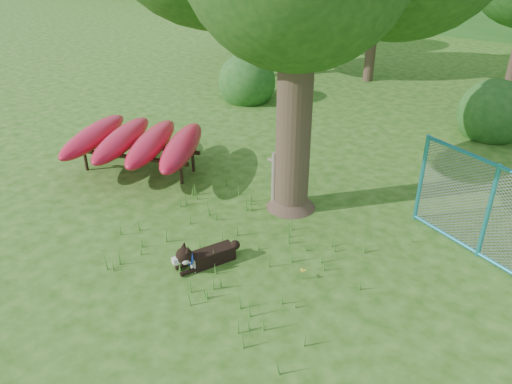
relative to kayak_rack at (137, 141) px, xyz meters
The scene contains 8 objects.
ground 4.19m from the kayak_rack, 27.50° to the right, with size 80.00×80.00×0.00m, color #235010.
wooden_post 3.40m from the kayak_rack, ahead, with size 0.31×0.11×1.15m.
kayak_rack is the anchor object (origin of this frame).
husky_dog 4.05m from the kayak_rack, 26.24° to the right, with size 0.62×1.10×0.52m.
fence_section 7.18m from the kayak_rack, 10.03° to the left, with size 2.71×1.15×2.82m.
wildflower_clump 5.23m from the kayak_rack, 12.11° to the right, with size 0.09×0.08×0.20m.
shrub_left 5.79m from the kayak_rack, 103.42° to the left, with size 1.80×1.80×1.80m, color #1D521A.
shrub_mid 9.11m from the kayak_rack, 51.38° to the left, with size 1.80×1.80×1.80m, color #1D521A.
Camera 1 is at (4.66, -4.61, 4.89)m, focal length 35.00 mm.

